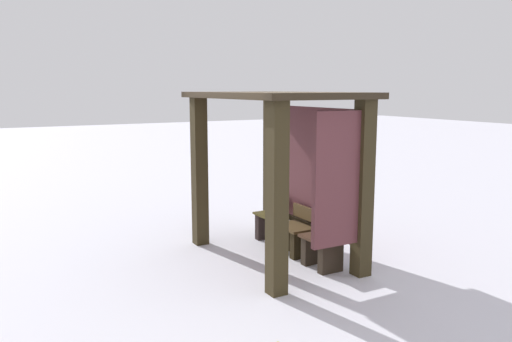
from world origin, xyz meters
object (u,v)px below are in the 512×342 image
object	(u,v)px
bus_shelter	(288,149)
bench_center_inside	(295,235)
bench_left_inside	(271,224)
bench_right_inside	(323,248)

from	to	relation	value
bus_shelter	bench_center_inside	xyz separation A→B (m)	(-0.10, 0.20, -1.35)
bench_center_inside	bus_shelter	bearing A→B (deg)	-63.99
bus_shelter	bench_center_inside	bearing A→B (deg)	116.01
bus_shelter	bench_left_inside	bearing A→B (deg)	166.03
bus_shelter	bench_left_inside	distance (m)	1.58
bench_right_inside	bench_left_inside	bearing A→B (deg)	-179.97
bench_left_inside	bench_right_inside	world-z (taller)	bench_left_inside
bench_left_inside	bench_right_inside	distance (m)	1.41
bench_right_inside	bench_center_inside	bearing A→B (deg)	180.00
bench_right_inside	bus_shelter	bearing A→B (deg)	-161.73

